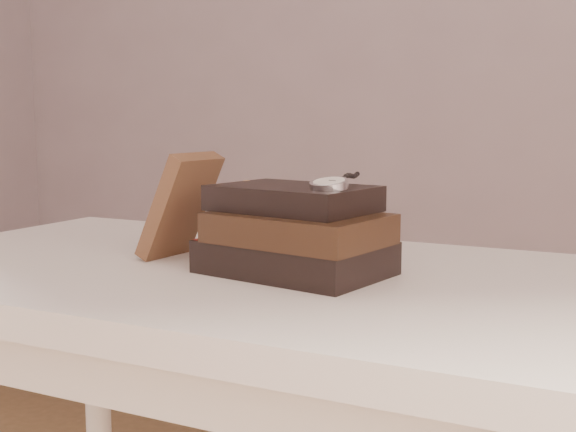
% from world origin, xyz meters
% --- Properties ---
extents(table, '(1.00, 0.60, 0.75)m').
position_xyz_m(table, '(0.00, 0.35, 0.66)').
color(table, silver).
rests_on(table, ground).
extents(book_stack, '(0.25, 0.20, 0.11)m').
position_xyz_m(book_stack, '(0.12, 0.34, 0.80)').
color(book_stack, black).
rests_on(book_stack, table).
extents(journal, '(0.10, 0.11, 0.15)m').
position_xyz_m(journal, '(-0.07, 0.36, 0.83)').
color(journal, '#402618').
rests_on(journal, table).
extents(pocket_watch, '(0.06, 0.15, 0.02)m').
position_xyz_m(pocket_watch, '(0.18, 0.32, 0.87)').
color(pocket_watch, silver).
rests_on(pocket_watch, book_stack).
extents(eyeglasses, '(0.11, 0.13, 0.05)m').
position_xyz_m(eyeglasses, '(0.05, 0.43, 0.81)').
color(eyeglasses, silver).
rests_on(eyeglasses, book_stack).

